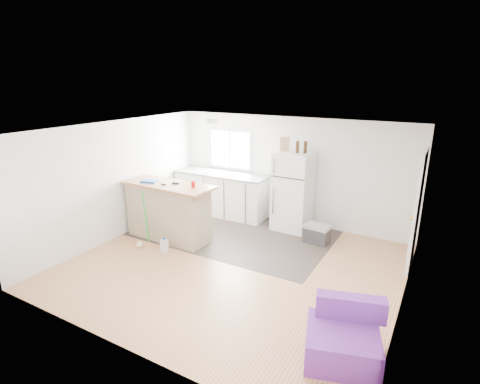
{
  "coord_description": "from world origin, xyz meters",
  "views": [
    {
      "loc": [
        3.06,
        -5.14,
        3.2
      ],
      "look_at": [
        -0.26,
        0.7,
        1.14
      ],
      "focal_mm": 28.0,
      "sensor_mm": 36.0,
      "label": 1
    }
  ],
  "objects_px": {
    "cleaner_jug": "(164,246)",
    "bottle_right": "(305,147)",
    "refrigerator": "(293,191)",
    "purple_seat": "(343,339)",
    "red_cup": "(193,184)",
    "cooler": "(317,234)",
    "peninsula": "(168,211)",
    "cardboard_box": "(285,144)",
    "kitchen_cabinets": "(222,193)",
    "bottle_left": "(297,147)",
    "mop": "(141,236)",
    "blue_tray": "(149,181)"
  },
  "relations": [
    {
      "from": "cooler",
      "to": "red_cup",
      "type": "bearing_deg",
      "value": -143.69
    },
    {
      "from": "cleaner_jug",
      "to": "refrigerator",
      "type": "bearing_deg",
      "value": 51.46
    },
    {
      "from": "refrigerator",
      "to": "bottle_left",
      "type": "relative_size",
      "value": 6.85
    },
    {
      "from": "red_cup",
      "to": "blue_tray",
      "type": "bearing_deg",
      "value": -172.34
    },
    {
      "from": "red_cup",
      "to": "purple_seat",
      "type": "bearing_deg",
      "value": -26.95
    },
    {
      "from": "purple_seat",
      "to": "red_cup",
      "type": "bearing_deg",
      "value": 136.53
    },
    {
      "from": "peninsula",
      "to": "red_cup",
      "type": "bearing_deg",
      "value": 6.17
    },
    {
      "from": "refrigerator",
      "to": "bottle_right",
      "type": "distance_m",
      "value": 1.01
    },
    {
      "from": "refrigerator",
      "to": "red_cup",
      "type": "distance_m",
      "value": 2.22
    },
    {
      "from": "purple_seat",
      "to": "red_cup",
      "type": "relative_size",
      "value": 8.48
    },
    {
      "from": "cardboard_box",
      "to": "bottle_right",
      "type": "xyz_separation_m",
      "value": [
        0.46,
        0.01,
        -0.02
      ]
    },
    {
      "from": "kitchen_cabinets",
      "to": "cardboard_box",
      "type": "height_order",
      "value": "cardboard_box"
    },
    {
      "from": "cleaner_jug",
      "to": "bottle_right",
      "type": "bearing_deg",
      "value": 47.65
    },
    {
      "from": "purple_seat",
      "to": "peninsula",
      "type": "bearing_deg",
      "value": 140.79
    },
    {
      "from": "peninsula",
      "to": "blue_tray",
      "type": "relative_size",
      "value": 6.45
    },
    {
      "from": "cleaner_jug",
      "to": "purple_seat",
      "type": "bearing_deg",
      "value": -19.62
    },
    {
      "from": "refrigerator",
      "to": "purple_seat",
      "type": "height_order",
      "value": "refrigerator"
    },
    {
      "from": "cooler",
      "to": "bottle_right",
      "type": "relative_size",
      "value": 2.13
    },
    {
      "from": "refrigerator",
      "to": "kitchen_cabinets",
      "type": "bearing_deg",
      "value": -179.65
    },
    {
      "from": "peninsula",
      "to": "bottle_left",
      "type": "xyz_separation_m",
      "value": [
        2.09,
        1.68,
        1.24
      ]
    },
    {
      "from": "peninsula",
      "to": "cardboard_box",
      "type": "bearing_deg",
      "value": 45.64
    },
    {
      "from": "cleaner_jug",
      "to": "bottle_right",
      "type": "xyz_separation_m",
      "value": [
        1.9,
        2.29,
        1.71
      ]
    },
    {
      "from": "peninsula",
      "to": "mop",
      "type": "height_order",
      "value": "mop"
    },
    {
      "from": "cardboard_box",
      "to": "bottle_left",
      "type": "height_order",
      "value": "cardboard_box"
    },
    {
      "from": "purple_seat",
      "to": "cleaner_jug",
      "type": "distance_m",
      "value": 3.88
    },
    {
      "from": "refrigerator",
      "to": "cleaner_jug",
      "type": "height_order",
      "value": "refrigerator"
    },
    {
      "from": "cleaner_jug",
      "to": "red_cup",
      "type": "distance_m",
      "value": 1.3
    },
    {
      "from": "purple_seat",
      "to": "cleaner_jug",
      "type": "xyz_separation_m",
      "value": [
        -3.71,
        1.13,
        -0.12
      ]
    },
    {
      "from": "peninsula",
      "to": "purple_seat",
      "type": "relative_size",
      "value": 1.9
    },
    {
      "from": "peninsula",
      "to": "kitchen_cabinets",
      "type": "bearing_deg",
      "value": 86.16
    },
    {
      "from": "bottle_left",
      "to": "blue_tray",
      "type": "bearing_deg",
      "value": -144.47
    },
    {
      "from": "red_cup",
      "to": "bottle_right",
      "type": "xyz_separation_m",
      "value": [
        1.62,
        1.68,
        0.6
      ]
    },
    {
      "from": "peninsula",
      "to": "cardboard_box",
      "type": "xyz_separation_m",
      "value": [
        1.79,
        1.72,
        1.27
      ]
    },
    {
      "from": "bottle_left",
      "to": "red_cup",
      "type": "bearing_deg",
      "value": -131.96
    },
    {
      "from": "purple_seat",
      "to": "kitchen_cabinets",
      "type": "bearing_deg",
      "value": 121.82
    },
    {
      "from": "peninsula",
      "to": "bottle_left",
      "type": "relative_size",
      "value": 7.74
    },
    {
      "from": "kitchen_cabinets",
      "to": "cardboard_box",
      "type": "distance_m",
      "value": 2.1
    },
    {
      "from": "bottle_right",
      "to": "cleaner_jug",
      "type": "bearing_deg",
      "value": -129.68
    },
    {
      "from": "bottle_right",
      "to": "kitchen_cabinets",
      "type": "bearing_deg",
      "value": 179.1
    },
    {
      "from": "mop",
      "to": "bottle_right",
      "type": "distance_m",
      "value": 3.74
    },
    {
      "from": "bottle_left",
      "to": "cooler",
      "type": "bearing_deg",
      "value": -31.34
    },
    {
      "from": "kitchen_cabinets",
      "to": "blue_tray",
      "type": "bearing_deg",
      "value": -108.06
    },
    {
      "from": "refrigerator",
      "to": "mop",
      "type": "xyz_separation_m",
      "value": [
        -2.19,
        -2.37,
        -0.62
      ]
    },
    {
      "from": "kitchen_cabinets",
      "to": "cooler",
      "type": "xyz_separation_m",
      "value": [
        2.57,
        -0.48,
        -0.33
      ]
    },
    {
      "from": "refrigerator",
      "to": "purple_seat",
      "type": "bearing_deg",
      "value": -58.42
    },
    {
      "from": "red_cup",
      "to": "bottle_right",
      "type": "distance_m",
      "value": 2.41
    },
    {
      "from": "cardboard_box",
      "to": "cleaner_jug",
      "type": "bearing_deg",
      "value": -122.32
    },
    {
      "from": "cleaner_jug",
      "to": "blue_tray",
      "type": "relative_size",
      "value": 0.97
    },
    {
      "from": "cleaner_jug",
      "to": "cardboard_box",
      "type": "xyz_separation_m",
      "value": [
        1.45,
        2.29,
        1.74
      ]
    },
    {
      "from": "mop",
      "to": "blue_tray",
      "type": "xyz_separation_m",
      "value": [
        -0.2,
        0.53,
        0.96
      ]
    }
  ]
}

